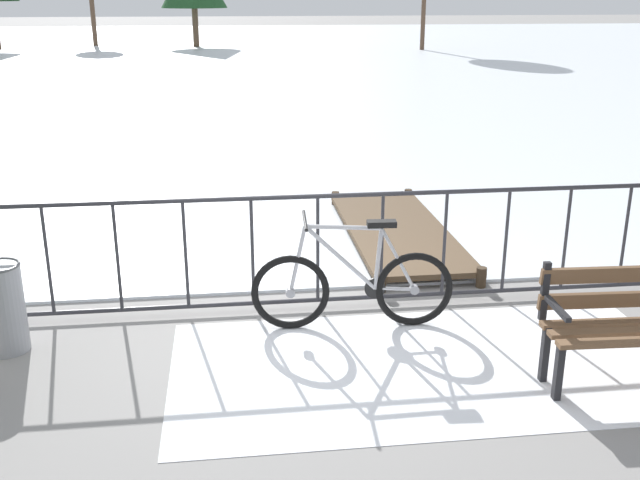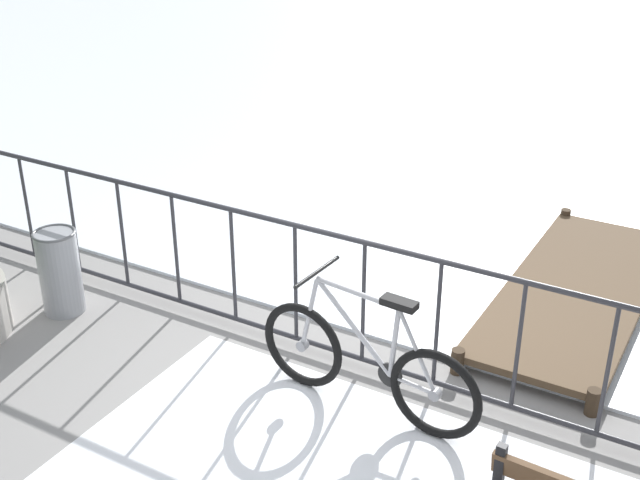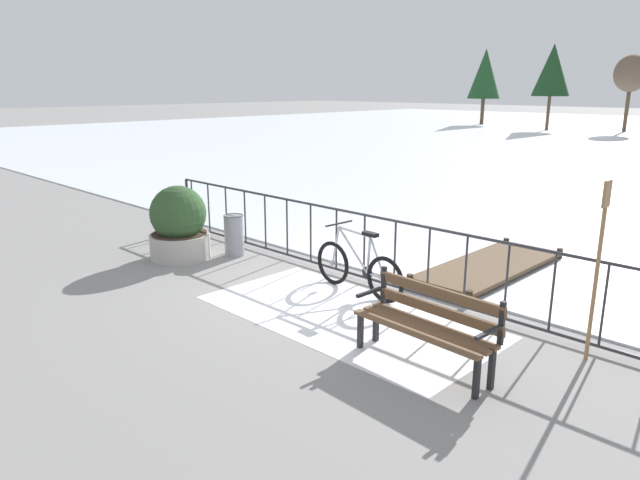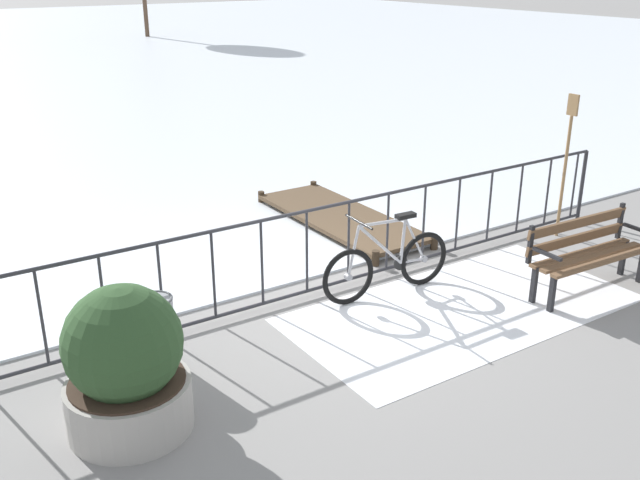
{
  "view_description": "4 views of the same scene",
  "coord_description": "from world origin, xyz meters",
  "views": [
    {
      "loc": [
        -0.47,
        -6.1,
        2.73
      ],
      "look_at": [
        0.27,
        -0.26,
        0.74
      ],
      "focal_mm": 41.46,
      "sensor_mm": 36.0,
      "label": 1
    },
    {
      "loc": [
        2.6,
        -4.63,
        3.57
      ],
      "look_at": [
        -0.26,
        0.33,
        0.8
      ],
      "focal_mm": 46.26,
      "sensor_mm": 36.0,
      "label": 2
    },
    {
      "loc": [
        5.72,
        -6.44,
        2.9
      ],
      "look_at": [
        -0.45,
        -0.2,
        0.57
      ],
      "focal_mm": 32.57,
      "sensor_mm": 36.0,
      "label": 3
    },
    {
      "loc": [
        -4.25,
        -6.27,
        3.62
      ],
      "look_at": [
        -0.33,
        -0.33,
        0.82
      ],
      "focal_mm": 40.17,
      "sensor_mm": 36.0,
      "label": 4
    }
  ],
  "objects": [
    {
      "name": "ground_plane",
      "position": [
        0.0,
        0.0,
        0.0
      ],
      "size": [
        160.0,
        160.0,
        0.0
      ],
      "primitive_type": "plane",
      "color": "gray"
    },
    {
      "name": "snow_patch",
      "position": [
        1.0,
        -1.2,
        0.0
      ],
      "size": [
        3.94,
        1.97,
        0.01
      ],
      "primitive_type": "cube",
      "color": "white",
      "rests_on": "ground"
    },
    {
      "name": "railing_fence",
      "position": [
        0.0,
        0.0,
        0.56
      ],
      "size": [
        9.06,
        0.06,
        1.07
      ],
      "color": "#2D2D33",
      "rests_on": "ground"
    },
    {
      "name": "bicycle_near_railing",
      "position": [
        0.54,
        -0.42,
        0.37
      ],
      "size": [
        1.71,
        0.52,
        0.97
      ],
      "color": "black",
      "rests_on": "ground"
    },
    {
      "name": "park_bench",
      "position": [
        2.53,
        -1.58,
        0.51
      ],
      "size": [
        1.62,
        0.55,
        0.89
      ],
      "color": "brown",
      "rests_on": "ground"
    },
    {
      "name": "planter_with_shrub",
      "position": [
        -2.82,
        -1.26,
        0.59
      ],
      "size": [
        1.02,
        1.02,
        1.27
      ],
      "color": "#ADA8A0",
      "rests_on": "ground"
    },
    {
      "name": "trash_bin",
      "position": [
        -2.27,
        -0.5,
        0.37
      ],
      "size": [
        0.35,
        0.35,
        0.73
      ],
      "color": "gray",
      "rests_on": "ground"
    },
    {
      "name": "oar_upright",
      "position": [
        3.71,
        -0.26,
        1.14
      ],
      "size": [
        0.04,
        0.16,
        1.98
      ],
      "color": "#937047",
      "rests_on": "ground"
    },
    {
      "name": "wooden_dock",
      "position": [
        1.43,
        1.78,
        0.12
      ],
      "size": [
        1.1,
        3.07,
        0.2
      ],
      "color": "brown",
      "rests_on": "ground"
    },
    {
      "name": "tree_far_west",
      "position": [
        -11.21,
        32.28,
        3.89
      ],
      "size": [
        2.41,
        2.41,
        5.57
      ],
      "color": "brown",
      "rests_on": "ground"
    },
    {
      "name": "tree_west_mid",
      "position": [
        -17.42,
        34.69,
        3.77
      ],
      "size": [
        2.44,
        2.44,
        5.62
      ],
      "color": "brown",
      "rests_on": "ground"
    },
    {
      "name": "tree_far_east",
      "position": [
        -6.98,
        34.26,
        3.62
      ],
      "size": [
        2.08,
        2.08,
        4.8
      ],
      "color": "brown",
      "rests_on": "ground"
    }
  ]
}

